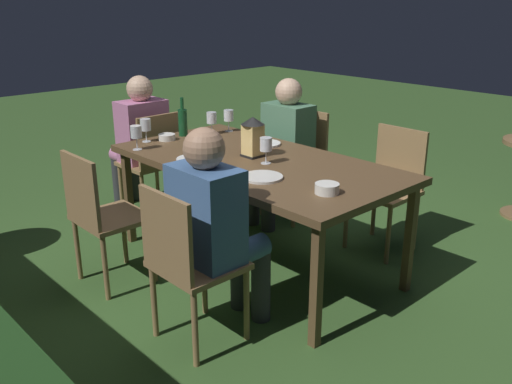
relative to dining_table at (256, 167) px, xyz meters
The scene contains 22 objects.
ground_plane 0.69m from the dining_table, ahead, with size 16.00×16.00×0.00m, color #385B28.
dining_table is the anchor object (origin of this frame).
chair_side_left_b 1.02m from the dining_table, 63.70° to the right, with size 0.42×0.40×0.87m.
person_in_green 0.83m from the dining_table, 57.67° to the right, with size 0.38×0.47×1.15m.
chair_side_right_a 1.02m from the dining_table, 116.30° to the left, with size 0.42×0.40×0.87m.
person_in_blue 0.83m from the dining_table, 122.33° to the left, with size 0.38×0.47×1.15m.
chair_side_left_a 1.02m from the dining_table, 116.30° to the right, with size 0.42×0.40×0.87m.
chair_head_far 1.25m from the dining_table, ahead, with size 0.40×0.42×0.87m.
person_in_pink 1.42m from the dining_table, ahead, with size 0.48×0.38×1.15m.
chair_side_right_b 1.02m from the dining_table, 63.70° to the left, with size 0.42×0.40×0.87m.
lantern_centerpiece 0.21m from the dining_table, 27.72° to the right, with size 0.15×0.15×0.27m.
green_bottle_on_table 0.87m from the dining_table, ahead, with size 0.07×0.07×0.29m.
wine_glass_a 0.84m from the dining_table, 28.13° to the right, with size 0.08×0.08×0.17m.
wine_glass_b 0.20m from the dining_table, behind, with size 0.08×0.08×0.17m.
wine_glass_c 0.87m from the dining_table, 30.31° to the left, with size 0.08×0.08×0.17m.
wine_glass_d 0.80m from the dining_table, 17.50° to the right, with size 0.08×0.08×0.17m.
wine_glass_e 0.94m from the dining_table, 16.62° to the left, with size 0.08×0.08×0.17m.
plate_a 0.40m from the dining_table, 49.74° to the left, with size 0.24×0.24×0.01m, color white.
plate_b 0.40m from the dining_table, 142.40° to the left, with size 0.24×0.24×0.01m, color silver.
plate_c 0.39m from the dining_table, 51.89° to the right, with size 0.23×0.23×0.01m, color white.
bowl_olives 0.84m from the dining_table, ahead, with size 0.12×0.12×0.04m.
bowl_bread 0.76m from the dining_table, 167.26° to the left, with size 0.13×0.13×0.06m.
Camera 1 is at (-2.52, 2.36, 1.75)m, focal length 38.94 mm.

